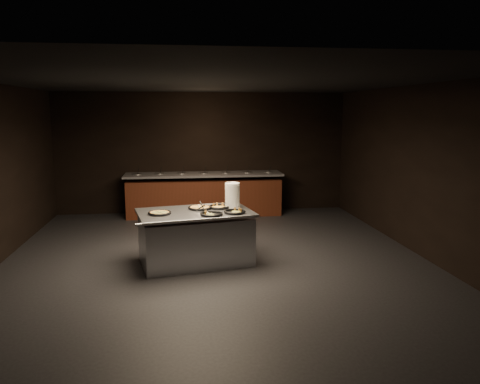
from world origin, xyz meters
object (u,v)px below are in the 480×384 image
Objects in this scene: plate_stack at (232,195)px; pan_cheese_whole at (200,208)px; serving_counter at (195,238)px; pan_veggie_whole at (160,213)px.

plate_stack is 1.05× the size of pan_cheese_whole.
plate_stack reaches higher than pan_cheese_whole.
serving_counter is 5.42× the size of pan_veggie_whole.
pan_cheese_whole is at bearing 26.92° from pan_veggie_whole.
pan_veggie_whole and pan_cheese_whole have the same top height.
pan_veggie_whole is 0.72m from pan_cheese_whole.
pan_veggie_whole reaches higher than serving_counter.
serving_counter is at bearing -114.52° from pan_cheese_whole.
pan_veggie_whole is at bearing -162.19° from plate_stack.
plate_stack is at bearing 10.40° from serving_counter.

